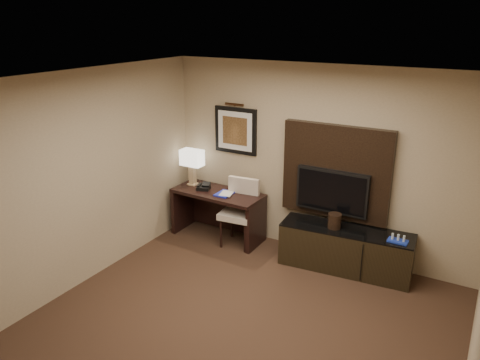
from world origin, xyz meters
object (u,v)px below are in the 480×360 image
Objects in this scene: desk_chair at (238,213)px; minibar_tray at (398,239)px; credenza at (345,249)px; ice_bucket at (335,221)px; tv at (332,191)px; desk at (218,214)px; desk_phone at (204,186)px; table_lamp at (192,168)px.

minibar_tray is at bearing -5.20° from desk_chair.
minibar_tray reaches higher than credenza.
tv is at bearing 120.89° from ice_bucket.
desk_phone is at bearing -172.23° from desk.
tv is 1.45m from desk_chair.
desk is 2.71m from minibar_tray.
desk_phone is at bearing -19.95° from table_lamp.
desk_phone is (-1.97, -0.21, -0.22)m from tv.
credenza is at bearing 176.74° from minibar_tray.
desk is at bearing 179.19° from minibar_tray.
desk is 0.84m from table_lamp.
tv is 5.00× the size of ice_bucket.
minibar_tray is at bearing -18.38° from desk_phone.
tv is 4.08× the size of minibar_tray.
ice_bucket is (1.86, -0.04, 0.33)m from desk.
desk is 1.38× the size of desk_chair.
ice_bucket is at bearing -4.70° from desk_chair.
desk_chair is 5.08× the size of ice_bucket.
ice_bucket is (-0.16, -0.04, 0.40)m from credenza.
table_lamp is at bearing 177.26° from ice_bucket.
tv reaches higher than desk_phone.
desk_phone reaches higher than desk.
desk_chair is 1.80× the size of table_lamp.
desk_chair is at bearing -179.04° from minibar_tray.
tv is 5.26× the size of desk_phone.
desk is at bearing 163.09° from desk_chair.
desk_phone is at bearing 179.73° from minibar_tray.
desk is 0.43m from desk_chair.
tv is 0.98× the size of desk_chair.
desk_chair reaches higher than desk.
credenza is at bearing -17.50° from desk_phone.
table_lamp is (-0.92, 0.15, 0.53)m from desk_chair.
ice_bucket is (2.38, -0.11, -0.33)m from table_lamp.
table_lamp is 2.82× the size of ice_bucket.
credenza is at bearing 2.14° from desk.
table_lamp reaches higher than desk.
desk_phone is (-0.65, 0.05, 0.29)m from desk_chair.
ice_bucket is at bearing -18.52° from desk_phone.
table_lamp is at bearing -177.05° from tv.
table_lamp reaches higher than credenza.
tv is 0.42m from ice_bucket.
ice_bucket reaches higher than desk.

